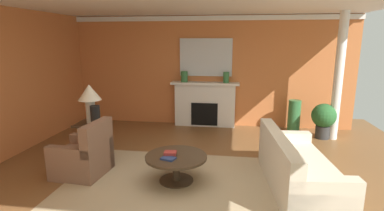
{
  "coord_description": "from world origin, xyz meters",
  "views": [
    {
      "loc": [
        0.84,
        -4.57,
        2.27
      ],
      "look_at": [
        -0.02,
        1.19,
        1.0
      ],
      "focal_mm": 28.03,
      "sensor_mm": 36.0,
      "label": 1
    }
  ],
  "objects_px": {
    "vase_on_side_table": "(95,115)",
    "vase_mantel_right": "(226,77)",
    "fireplace": "(205,105)",
    "table_lamp": "(90,96)",
    "mantel_mirror": "(206,57)",
    "side_table": "(93,137)",
    "sofa": "(296,170)",
    "vase_mantel_left": "(184,77)",
    "potted_plant": "(324,118)",
    "vase_tall_corner": "(294,117)",
    "armchair_near_window": "(84,157)",
    "coffee_table": "(176,162)"
  },
  "relations": [
    {
      "from": "vase_on_side_table",
      "to": "vase_mantel_right",
      "type": "bearing_deg",
      "value": 47.86
    },
    {
      "from": "fireplace",
      "to": "table_lamp",
      "type": "bearing_deg",
      "value": -127.67
    },
    {
      "from": "mantel_mirror",
      "to": "side_table",
      "type": "xyz_separation_m",
      "value": [
        -1.95,
        -2.65,
        -1.43
      ]
    },
    {
      "from": "side_table",
      "to": "table_lamp",
      "type": "height_order",
      "value": "table_lamp"
    },
    {
      "from": "fireplace",
      "to": "sofa",
      "type": "xyz_separation_m",
      "value": [
        1.78,
        -3.28,
        -0.27
      ]
    },
    {
      "from": "side_table",
      "to": "vase_mantel_left",
      "type": "distance_m",
      "value": 3.0
    },
    {
      "from": "fireplace",
      "to": "vase_on_side_table",
      "type": "height_order",
      "value": "fireplace"
    },
    {
      "from": "sofa",
      "to": "potted_plant",
      "type": "bearing_deg",
      "value": 67.68
    },
    {
      "from": "side_table",
      "to": "potted_plant",
      "type": "bearing_deg",
      "value": 21.31
    },
    {
      "from": "vase_tall_corner",
      "to": "sofa",
      "type": "bearing_deg",
      "value": -99.15
    },
    {
      "from": "sofa",
      "to": "armchair_near_window",
      "type": "bearing_deg",
      "value": -179.55
    },
    {
      "from": "coffee_table",
      "to": "vase_tall_corner",
      "type": "distance_m",
      "value": 3.87
    },
    {
      "from": "coffee_table",
      "to": "vase_on_side_table",
      "type": "bearing_deg",
      "value": 157.52
    },
    {
      "from": "armchair_near_window",
      "to": "potted_plant",
      "type": "height_order",
      "value": "armchair_near_window"
    },
    {
      "from": "armchair_near_window",
      "to": "vase_mantel_right",
      "type": "relative_size",
      "value": 3.4
    },
    {
      "from": "fireplace",
      "to": "side_table",
      "type": "height_order",
      "value": "fireplace"
    },
    {
      "from": "sofa",
      "to": "potted_plant",
      "type": "xyz_separation_m",
      "value": [
        1.08,
        2.63,
        0.19
      ]
    },
    {
      "from": "mantel_mirror",
      "to": "sofa",
      "type": "xyz_separation_m",
      "value": [
        1.78,
        -3.4,
        -1.53
      ]
    },
    {
      "from": "vase_mantel_right",
      "to": "vase_mantel_left",
      "type": "height_order",
      "value": "vase_mantel_left"
    },
    {
      "from": "table_lamp",
      "to": "fireplace",
      "type": "bearing_deg",
      "value": 52.33
    },
    {
      "from": "mantel_mirror",
      "to": "sofa",
      "type": "height_order",
      "value": "mantel_mirror"
    },
    {
      "from": "coffee_table",
      "to": "vase_tall_corner",
      "type": "height_order",
      "value": "vase_tall_corner"
    },
    {
      "from": "mantel_mirror",
      "to": "vase_mantel_left",
      "type": "distance_m",
      "value": 0.76
    },
    {
      "from": "mantel_mirror",
      "to": "vase_mantel_right",
      "type": "xyz_separation_m",
      "value": [
        0.55,
        -0.17,
        -0.5
      ]
    },
    {
      "from": "armchair_near_window",
      "to": "vase_mantel_right",
      "type": "height_order",
      "value": "vase_mantel_right"
    },
    {
      "from": "mantel_mirror",
      "to": "sofa",
      "type": "distance_m",
      "value": 4.14
    },
    {
      "from": "vase_mantel_left",
      "to": "vase_on_side_table",
      "type": "bearing_deg",
      "value": -115.73
    },
    {
      "from": "vase_mantel_left",
      "to": "vase_mantel_right",
      "type": "bearing_deg",
      "value": 0.0
    },
    {
      "from": "vase_tall_corner",
      "to": "vase_mantel_right",
      "type": "bearing_deg",
      "value": 171.69
    },
    {
      "from": "armchair_near_window",
      "to": "mantel_mirror",
      "type": "bearing_deg",
      "value": 63.24
    },
    {
      "from": "coffee_table",
      "to": "vase_mantel_left",
      "type": "bearing_deg",
      "value": 97.57
    },
    {
      "from": "fireplace",
      "to": "vase_tall_corner",
      "type": "relative_size",
      "value": 2.18
    },
    {
      "from": "mantel_mirror",
      "to": "vase_mantel_left",
      "type": "xyz_separation_m",
      "value": [
        -0.55,
        -0.17,
        -0.5
      ]
    },
    {
      "from": "coffee_table",
      "to": "potted_plant",
      "type": "height_order",
      "value": "potted_plant"
    },
    {
      "from": "vase_mantel_right",
      "to": "potted_plant",
      "type": "distance_m",
      "value": 2.53
    },
    {
      "from": "vase_mantel_right",
      "to": "coffee_table",
      "type": "bearing_deg",
      "value": -101.33
    },
    {
      "from": "vase_on_side_table",
      "to": "vase_tall_corner",
      "type": "height_order",
      "value": "vase_on_side_table"
    },
    {
      "from": "sofa",
      "to": "vase_mantel_right",
      "type": "relative_size",
      "value": 7.79
    },
    {
      "from": "coffee_table",
      "to": "vase_mantel_left",
      "type": "height_order",
      "value": "vase_mantel_left"
    },
    {
      "from": "armchair_near_window",
      "to": "vase_on_side_table",
      "type": "distance_m",
      "value": 0.88
    },
    {
      "from": "coffee_table",
      "to": "side_table",
      "type": "distance_m",
      "value": 2.02
    },
    {
      "from": "table_lamp",
      "to": "vase_tall_corner",
      "type": "distance_m",
      "value": 4.84
    },
    {
      "from": "table_lamp",
      "to": "vase_mantel_left",
      "type": "xyz_separation_m",
      "value": [
        1.4,
        2.48,
        0.11
      ]
    },
    {
      "from": "fireplace",
      "to": "coffee_table",
      "type": "relative_size",
      "value": 1.8
    },
    {
      "from": "fireplace",
      "to": "side_table",
      "type": "distance_m",
      "value": 3.2
    },
    {
      "from": "fireplace",
      "to": "potted_plant",
      "type": "height_order",
      "value": "fireplace"
    },
    {
      "from": "sofa",
      "to": "vase_tall_corner",
      "type": "bearing_deg",
      "value": 80.85
    },
    {
      "from": "sofa",
      "to": "coffee_table",
      "type": "height_order",
      "value": "sofa"
    },
    {
      "from": "mantel_mirror",
      "to": "vase_mantel_left",
      "type": "bearing_deg",
      "value": -162.82
    },
    {
      "from": "side_table",
      "to": "vase_mantel_left",
      "type": "bearing_deg",
      "value": 60.51
    }
  ]
}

